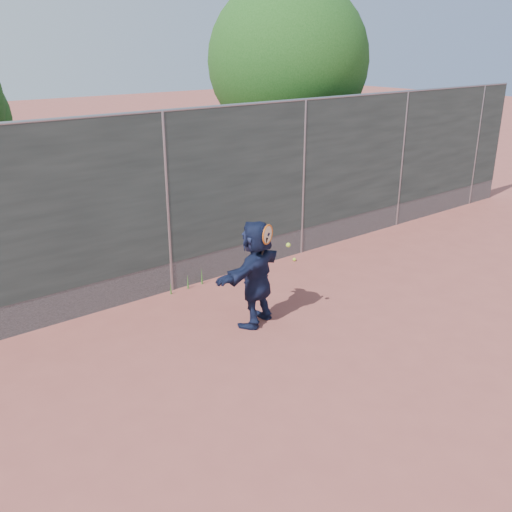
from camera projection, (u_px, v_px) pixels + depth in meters
ground at (314, 378)px, 7.21m from camera, size 80.00×80.00×0.00m
player at (256, 273)px, 8.37m from camera, size 1.57×0.95×1.61m
ball_ground at (294, 259)px, 11.05m from camera, size 0.07×0.07×0.07m
fence at (167, 201)px, 9.22m from camera, size 20.00×0.06×3.03m
swing_action at (269, 237)px, 8.06m from camera, size 0.54×0.15×0.51m
tree_right at (292, 65)px, 12.92m from camera, size 3.78×3.60×5.39m
weed_clump at (190, 281)px, 9.82m from camera, size 0.68×0.07×0.30m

